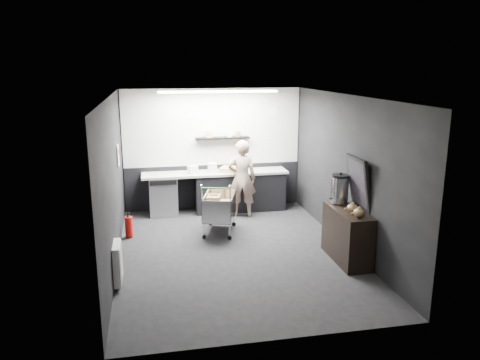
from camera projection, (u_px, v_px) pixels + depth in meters
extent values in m
plane|color=black|center=(235.00, 252.00, 8.20)|extent=(5.50, 5.50, 0.00)
plane|color=white|center=(235.00, 96.00, 7.55)|extent=(5.50, 5.50, 0.00)
plane|color=black|center=(213.00, 149.00, 10.50)|extent=(5.50, 0.00, 5.50)
plane|color=black|center=(280.00, 233.00, 5.26)|extent=(5.50, 0.00, 5.50)
plane|color=black|center=(113.00, 183.00, 7.50)|extent=(0.00, 5.50, 5.50)
plane|color=black|center=(346.00, 172.00, 8.25)|extent=(0.00, 5.50, 5.50)
cube|color=silver|center=(213.00, 127.00, 10.36)|extent=(3.95, 0.02, 1.70)
cube|color=black|center=(214.00, 186.00, 10.68)|extent=(3.95, 0.02, 1.00)
cube|color=black|center=(223.00, 138.00, 10.35)|extent=(1.20, 0.22, 0.04)
cylinder|color=white|center=(274.00, 112.00, 10.54)|extent=(0.20, 0.03, 0.20)
cube|color=white|center=(118.00, 156.00, 8.70)|extent=(0.02, 0.30, 0.40)
cube|color=red|center=(118.00, 152.00, 8.68)|extent=(0.02, 0.22, 0.10)
cube|color=white|center=(117.00, 263.00, 6.90)|extent=(0.10, 0.50, 0.60)
cube|color=white|center=(218.00, 92.00, 9.32)|extent=(2.40, 0.20, 0.04)
cube|color=black|center=(240.00, 191.00, 10.51)|extent=(2.00, 0.56, 0.85)
cube|color=#A8A8A4|center=(215.00, 173.00, 10.30)|extent=(3.20, 0.60, 0.05)
cube|color=#9EA0A5|center=(163.00, 195.00, 10.19)|extent=(0.60, 0.58, 0.85)
cube|color=black|center=(163.00, 183.00, 9.82)|extent=(0.56, 0.02, 0.10)
imported|color=beige|center=(242.00, 179.00, 9.97)|extent=(0.67, 0.50, 1.67)
cube|color=silver|center=(220.00, 217.00, 9.10)|extent=(0.78, 0.99, 0.02)
cube|color=silver|center=(206.00, 207.00, 9.00)|extent=(0.26, 0.84, 0.46)
cube|color=silver|center=(233.00, 205.00, 9.10)|extent=(0.26, 0.84, 0.46)
cube|color=silver|center=(223.00, 213.00, 8.65)|extent=(0.54, 0.17, 0.46)
cube|color=silver|center=(216.00, 200.00, 9.45)|extent=(0.54, 0.17, 0.46)
cylinder|color=silver|center=(210.00, 231.00, 8.72)|extent=(0.02, 0.02, 0.31)
cylinder|color=silver|center=(235.00, 230.00, 8.81)|extent=(0.02, 0.02, 0.31)
cylinder|color=silver|center=(205.00, 218.00, 9.46)|extent=(0.02, 0.02, 0.31)
cylinder|color=silver|center=(228.00, 217.00, 9.55)|extent=(0.02, 0.02, 0.31)
cylinder|color=#268B42|center=(223.00, 188.00, 8.47)|extent=(0.55, 0.19, 0.03)
cube|color=brown|center=(212.00, 206.00, 9.13)|extent=(0.32, 0.36, 0.39)
cube|color=brown|center=(228.00, 209.00, 8.97)|extent=(0.29, 0.34, 0.35)
cylinder|color=black|center=(210.00, 238.00, 8.75)|extent=(0.09, 0.05, 0.08)
cylinder|color=black|center=(205.00, 224.00, 9.50)|extent=(0.09, 0.05, 0.08)
cylinder|color=black|center=(235.00, 236.00, 8.84)|extent=(0.09, 0.05, 0.08)
cylinder|color=black|center=(228.00, 223.00, 9.59)|extent=(0.09, 0.05, 0.08)
cube|color=black|center=(347.00, 235.00, 7.77)|extent=(0.44, 1.17, 0.88)
cylinder|color=silver|center=(340.00, 190.00, 7.98)|extent=(0.29, 0.29, 0.45)
cylinder|color=black|center=(341.00, 176.00, 7.92)|extent=(0.29, 0.29, 0.04)
sphere|color=black|center=(341.00, 174.00, 7.91)|extent=(0.05, 0.05, 0.05)
ellipsoid|color=brown|center=(352.00, 208.00, 7.50)|extent=(0.18, 0.18, 0.14)
ellipsoid|color=brown|center=(359.00, 213.00, 7.27)|extent=(0.18, 0.18, 0.14)
cube|color=black|center=(359.00, 183.00, 7.64)|extent=(0.20, 0.68, 0.87)
cube|color=black|center=(358.00, 183.00, 7.63)|extent=(0.14, 0.59, 0.75)
cylinder|color=#B00F0B|center=(129.00, 227.00, 8.84)|extent=(0.14, 0.14, 0.38)
cone|color=black|center=(128.00, 216.00, 8.79)|extent=(0.10, 0.10, 0.06)
cylinder|color=black|center=(128.00, 214.00, 8.78)|extent=(0.03, 0.03, 0.06)
cube|color=tan|center=(232.00, 170.00, 10.30)|extent=(0.62, 0.56, 0.10)
cylinder|color=white|center=(212.00, 168.00, 10.26)|extent=(0.20, 0.20, 0.20)
cube|color=white|center=(193.00, 170.00, 10.13)|extent=(0.23, 0.21, 0.17)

